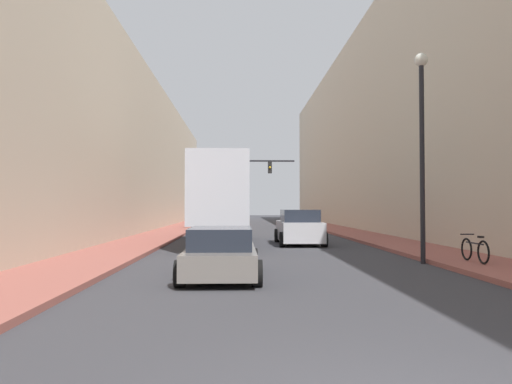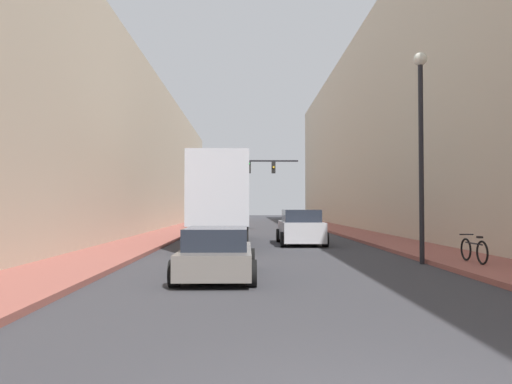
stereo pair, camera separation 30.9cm
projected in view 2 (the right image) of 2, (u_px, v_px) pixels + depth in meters
The scene contains 10 objects.
sidewalk_right at pixel (353, 232), 34.44m from camera, with size 2.86×80.00×0.15m.
sidewalk_left at pixel (170, 233), 34.21m from camera, with size 2.86×80.00×0.15m.
building_right at pixel (415, 121), 34.75m from camera, with size 6.00×80.00×15.74m.
building_left at pixel (106, 149), 34.30m from camera, with size 6.00×80.00×11.69m.
semi_truck at pixel (224, 198), 25.08m from camera, with size 2.50×11.83×4.15m.
sedan_car at pixel (217, 253), 13.23m from camera, with size 2.05×4.45×1.33m.
suv_car at pixel (301, 228), 24.58m from camera, with size 2.20×4.52×1.72m.
traffic_signal_gantry at pixel (228, 177), 38.60m from camera, with size 7.75×0.35×5.71m.
street_lamp at pixel (421, 128), 16.40m from camera, with size 0.44×0.44×6.98m.
parked_bicycle at pixel (474, 250), 15.38m from camera, with size 0.44×1.82×0.86m.
Camera 2 is at (-1.03, -4.38, 1.89)m, focal length 35.00 mm.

